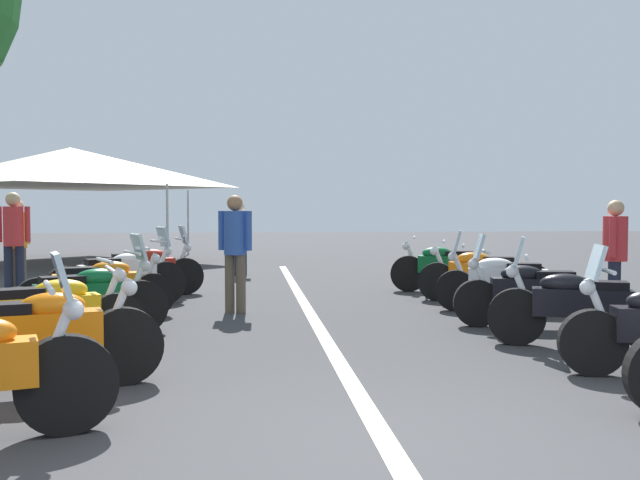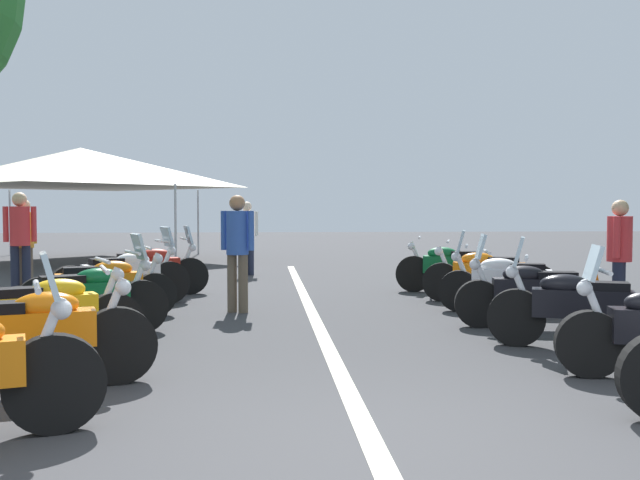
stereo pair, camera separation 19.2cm
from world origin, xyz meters
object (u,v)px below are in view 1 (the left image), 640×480
(traffic_cone_0, at_px, (593,296))
(bystander_1, at_px, (615,250))
(motorcycle_left_row_2, at_px, (44,316))
(motorcycle_right_row_4, at_px, (505,281))
(motorcycle_left_row_4, at_px, (98,287))
(motorcycle_left_row_1, at_px, (32,337))
(motorcycle_left_row_3, at_px, (85,298))
(motorcycle_right_row_6, at_px, (446,267))
(motorcycle_right_row_3, at_px, (533,292))
(bystander_4, at_px, (240,232))
(bystander_2, at_px, (14,236))
(motorcycle_right_row_2, at_px, (579,305))
(motorcycle_right_row_5, at_px, (483,274))
(motorcycle_left_row_5, at_px, (119,276))
(motorcycle_left_row_6, at_px, (142,269))
(event_tent, at_px, (70,167))
(bystander_3, at_px, (235,244))
(bystander_0, at_px, (17,239))

(traffic_cone_0, bearing_deg, bystander_1, -150.01)
(motorcycle_left_row_2, relative_size, motorcycle_right_row_4, 0.96)
(motorcycle_left_row_4, relative_size, traffic_cone_0, 3.30)
(motorcycle_left_row_1, xyz_separation_m, traffic_cone_0, (3.39, -6.52, -0.17))
(motorcycle_left_row_3, xyz_separation_m, motorcycle_right_row_6, (4.01, -5.43, -0.01))
(motorcycle_right_row_3, height_order, bystander_4, bystander_4)
(bystander_1, height_order, bystander_2, bystander_2)
(motorcycle_left_row_2, relative_size, motorcycle_right_row_6, 0.97)
(motorcycle_right_row_2, distance_m, bystander_4, 9.50)
(motorcycle_right_row_3, height_order, traffic_cone_0, motorcycle_right_row_3)
(bystander_2, bearing_deg, motorcycle_right_row_6, -100.67)
(motorcycle_right_row_5, bearing_deg, motorcycle_right_row_4, 104.15)
(motorcycle_left_row_1, relative_size, motorcycle_left_row_5, 1.05)
(motorcycle_left_row_2, xyz_separation_m, bystander_4, (8.83, -1.82, 0.51))
(motorcycle_right_row_5, xyz_separation_m, motorcycle_right_row_6, (1.36, 0.23, 0.01))
(motorcycle_left_row_3, height_order, motorcycle_left_row_6, same)
(motorcycle_left_row_5, bearing_deg, motorcycle_right_row_6, -13.29)
(motorcycle_left_row_3, distance_m, motorcycle_right_row_5, 6.25)
(motorcycle_right_row_5, bearing_deg, motorcycle_left_row_1, 59.66)
(event_tent, bearing_deg, motorcycle_right_row_6, -133.32)
(motorcycle_right_row_6, bearing_deg, motorcycle_right_row_4, 107.72)
(motorcycle_right_row_6, height_order, traffic_cone_0, motorcycle_right_row_6)
(motorcycle_left_row_4, xyz_separation_m, bystander_4, (6.21, -1.84, 0.52))
(bystander_3, bearing_deg, motorcycle_left_row_6, -115.93)
(motorcycle_left_row_4, bearing_deg, event_tent, 86.67)
(motorcycle_right_row_5, xyz_separation_m, bystander_1, (-2.00, -1.14, 0.50))
(motorcycle_left_row_1, height_order, bystander_2, bystander_2)
(bystander_3, bearing_deg, bystander_2, -92.51)
(motorcycle_left_row_4, distance_m, bystander_2, 3.18)
(motorcycle_left_row_5, relative_size, motorcycle_right_row_4, 0.99)
(motorcycle_left_row_5, distance_m, motorcycle_right_row_2, 6.67)
(motorcycle_left_row_6, xyz_separation_m, motorcycle_right_row_3, (-3.74, -5.41, -0.01))
(bystander_2, height_order, bystander_3, bystander_2)
(motorcycle_left_row_3, xyz_separation_m, bystander_4, (7.60, -1.70, 0.50))
(motorcycle_right_row_3, distance_m, bystander_0, 8.61)
(bystander_1, distance_m, bystander_2, 9.39)
(bystander_1, bearing_deg, motorcycle_right_row_6, -31.11)
(motorcycle_right_row_3, distance_m, bystander_2, 8.37)
(motorcycle_right_row_2, xyz_separation_m, bystander_0, (5.39, 7.53, 0.51))
(motorcycle_left_row_1, distance_m, motorcycle_left_row_6, 6.39)
(motorcycle_right_row_6, relative_size, bystander_2, 1.12)
(bystander_0, bearing_deg, motorcycle_left_row_2, -40.34)
(bystander_2, distance_m, bystander_3, 4.22)
(motorcycle_right_row_3, bearing_deg, bystander_1, -149.10)
(bystander_0, distance_m, bystander_3, 4.47)
(motorcycle_left_row_4, xyz_separation_m, bystander_2, (2.49, 1.88, 0.60))
(motorcycle_right_row_2, distance_m, bystander_0, 9.27)
(motorcycle_left_row_6, distance_m, bystander_4, 4.05)
(bystander_0, xyz_separation_m, event_tent, (7.72, 0.96, 1.67))
(motorcycle_right_row_5, distance_m, bystander_2, 7.80)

